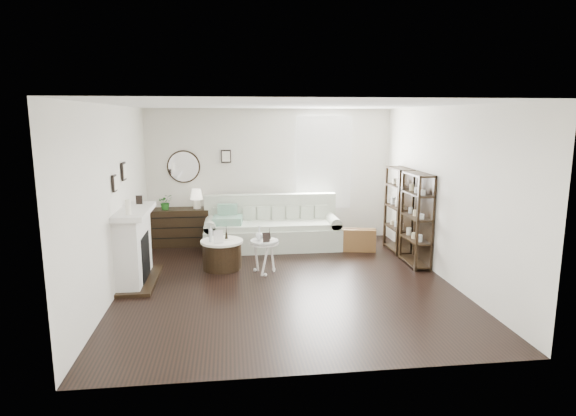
{
  "coord_description": "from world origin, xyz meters",
  "views": [
    {
      "loc": [
        -0.84,
        -7.09,
        2.52
      ],
      "look_at": [
        0.13,
        0.8,
        1.02
      ],
      "focal_mm": 30.0,
      "sensor_mm": 36.0,
      "label": 1
    }
  ],
  "objects": [
    {
      "name": "flask_ped",
      "position": [
        -0.38,
        0.51,
        0.68
      ],
      "size": [
        0.13,
        0.13,
        0.23
      ],
      "primitive_type": null,
      "color": "silver",
      "rests_on": "pedestal_table"
    },
    {
      "name": "pedestal_table",
      "position": [
        -0.3,
        0.49,
        0.51
      ],
      "size": [
        0.46,
        0.46,
        0.56
      ],
      "rotation": [
        0.0,
        0.0,
        -0.02
      ],
      "color": "silver",
      "rests_on": "ground"
    },
    {
      "name": "table_lamp",
      "position": [
        -1.5,
        2.47,
        0.93
      ],
      "size": [
        0.28,
        0.28,
        0.39
      ],
      "primitive_type": null,
      "rotation": [
        0.0,
        0.0,
        0.15
      ],
      "color": "beige",
      "rests_on": "dresser"
    },
    {
      "name": "card_frame_drum",
      "position": [
        -1.04,
        0.63,
        0.6
      ],
      "size": [
        0.17,
        0.09,
        0.21
      ],
      "primitive_type": "cube",
      "rotation": [
        -0.21,
        0.0,
        0.23
      ],
      "color": "silver",
      "rests_on": "drum_table"
    },
    {
      "name": "fireplace",
      "position": [
        -2.32,
        0.3,
        0.54
      ],
      "size": [
        0.5,
        1.4,
        1.84
      ],
      "color": "silver",
      "rests_on": "ground"
    },
    {
      "name": "bottle_drum",
      "position": [
        -1.17,
        0.73,
        0.63
      ],
      "size": [
        0.06,
        0.06,
        0.27
      ],
      "primitive_type": "cylinder",
      "color": "silver",
      "rests_on": "drum_table"
    },
    {
      "name": "suitcase",
      "position": [
        1.58,
        1.6,
        0.22
      ],
      "size": [
        0.68,
        0.33,
        0.43
      ],
      "primitive_type": "cube",
      "rotation": [
        0.0,
        0.0,
        -0.19
      ],
      "color": "brown",
      "rests_on": "ground"
    },
    {
      "name": "shelf_unit_far",
      "position": [
        2.33,
        1.55,
        0.8
      ],
      "size": [
        0.3,
        0.8,
        1.6
      ],
      "color": "black",
      "rests_on": "ground"
    },
    {
      "name": "eiffel_drum",
      "position": [
        -0.91,
        0.86,
        0.6
      ],
      "size": [
        0.14,
        0.14,
        0.21
      ],
      "primitive_type": null,
      "rotation": [
        0.0,
        0.0,
        -0.15
      ],
      "color": "black",
      "rests_on": "drum_table"
    },
    {
      "name": "sofa",
      "position": [
        -0.04,
        2.08,
        0.34
      ],
      "size": [
        2.62,
        0.91,
        1.02
      ],
      "color": "beige",
      "rests_on": "ground"
    },
    {
      "name": "potted_plant",
      "position": [
        -2.1,
        2.42,
        0.89
      ],
      "size": [
        0.32,
        0.3,
        0.3
      ],
      "primitive_type": "imported",
      "rotation": [
        0.0,
        0.0,
        0.28
      ],
      "color": "#1D5C1A",
      "rests_on": "dresser"
    },
    {
      "name": "room",
      "position": [
        0.73,
        2.7,
        1.6
      ],
      "size": [
        5.5,
        5.5,
        5.5
      ],
      "color": "black",
      "rests_on": "ground"
    },
    {
      "name": "card_frame_ped",
      "position": [
        -0.28,
        0.36,
        0.64
      ],
      "size": [
        0.12,
        0.06,
        0.15
      ],
      "primitive_type": "cube",
      "rotation": [
        -0.21,
        0.0,
        0.14
      ],
      "color": "black",
      "rests_on": "pedestal_table"
    },
    {
      "name": "shelf_unit_near",
      "position": [
        2.33,
        0.65,
        0.8
      ],
      "size": [
        0.3,
        0.8,
        1.6
      ],
      "color": "black",
      "rests_on": "ground"
    },
    {
      "name": "dresser",
      "position": [
        -1.82,
        2.47,
        0.37
      ],
      "size": [
        1.11,
        0.48,
        0.74
      ],
      "color": "black",
      "rests_on": "ground"
    },
    {
      "name": "drum_table",
      "position": [
        -0.99,
        0.81,
        0.25
      ],
      "size": [
        0.71,
        0.71,
        0.49
      ],
      "rotation": [
        0.0,
        0.0,
        -0.08
      ],
      "color": "black",
      "rests_on": "ground"
    },
    {
      "name": "quilt",
      "position": [
        -0.89,
        1.95,
        0.59
      ],
      "size": [
        0.59,
        0.5,
        0.14
      ],
      "primitive_type": "cube",
      "rotation": [
        0.0,
        0.0,
        -0.08
      ],
      "color": "#2A9C72",
      "rests_on": "sofa"
    },
    {
      "name": "eiffel_ped",
      "position": [
        -0.21,
        0.52,
        0.64
      ],
      "size": [
        0.11,
        0.11,
        0.17
      ],
      "primitive_type": null,
      "rotation": [
        0.0,
        0.0,
        -0.18
      ],
      "color": "black",
      "rests_on": "pedestal_table"
    }
  ]
}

